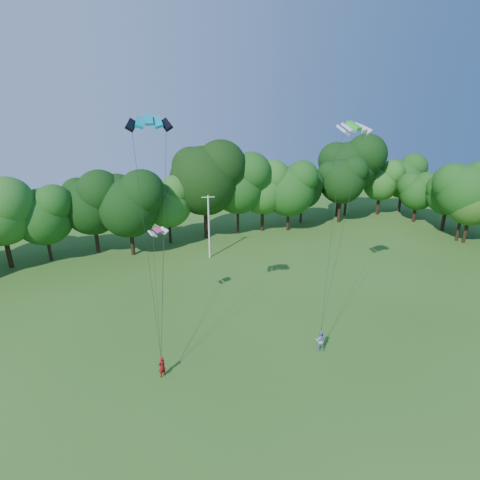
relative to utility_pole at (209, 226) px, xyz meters
name	(u,v)px	position (x,y,z in m)	size (l,w,h in m)	color
ground	(311,448)	(-5.57, -29.81, -4.26)	(160.00, 160.00, 0.00)	#255717
utility_pole	(209,226)	(0.00, 0.00, 0.00)	(1.61, 0.54, 8.29)	silver
kite_flyer_left	(162,367)	(-11.66, -19.96, -3.42)	(0.61, 0.40, 1.67)	maroon
kite_flyer_right	(320,340)	(0.66, -22.41, -3.38)	(0.85, 0.66, 1.75)	#8899BC
kite_teal	(148,120)	(-10.76, -17.91, 13.59)	(2.88, 1.68, 0.71)	#058AA7
kite_green	(354,125)	(6.02, -18.02, 12.94)	(3.08, 1.55, 0.69)	#23D51F
kite_pink	(158,230)	(-9.49, -12.65, 4.56)	(1.82, 1.33, 0.37)	#CC386E
tree_back_center	(204,172)	(2.41, 7.67, 5.63)	(10.88, 10.88, 15.83)	black
tree_back_east	(340,177)	(28.01, 8.42, 2.78)	(7.75, 7.75, 11.28)	#332214
tree_flank_east	(472,199)	(35.34, -10.93, 2.18)	(7.09, 7.09, 10.32)	#352615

